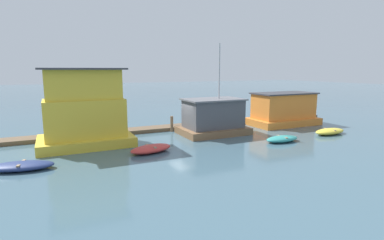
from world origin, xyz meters
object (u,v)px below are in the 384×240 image
dinghy_yellow (330,131)px  houseboat_yellow (85,111)px  houseboat_brown (213,118)px  dinghy_red (151,149)px  dinghy_teal (282,139)px  mooring_post_far_left (172,124)px  houseboat_orange (283,110)px  mooring_post_near_right (265,116)px  dinghy_navy (21,166)px

dinghy_yellow → houseboat_yellow: bearing=165.7°
houseboat_brown → dinghy_red: 7.30m
dinghy_teal → mooring_post_far_left: (-6.03, 6.92, 0.45)m
dinghy_teal → mooring_post_far_left: bearing=131.1°
houseboat_orange → mooring_post_near_right: (-1.07, 1.42, -0.70)m
houseboat_orange → dinghy_yellow: 5.29m
dinghy_red → mooring_post_near_right: 14.66m
dinghy_yellow → mooring_post_near_right: bearing=102.5°
houseboat_yellow → mooring_post_near_right: 17.31m
dinghy_navy → mooring_post_far_left: 12.41m
dinghy_navy → mooring_post_far_left: size_ratio=2.57×
dinghy_teal → dinghy_navy: bearing=176.6°
houseboat_orange → dinghy_red: bearing=-164.3°
dinghy_teal → dinghy_yellow: dinghy_yellow is taller
mooring_post_far_left → dinghy_teal: bearing=-48.9°
houseboat_orange → dinghy_navy: houseboat_orange is taller
dinghy_teal → dinghy_yellow: bearing=3.7°
dinghy_yellow → dinghy_teal: bearing=-176.3°
houseboat_yellow → dinghy_navy: 5.95m
dinghy_navy → dinghy_red: bearing=3.0°
houseboat_yellow → dinghy_teal: bearing=-21.1°
houseboat_yellow → dinghy_teal: houseboat_yellow is taller
houseboat_brown → dinghy_navy: 14.23m
houseboat_brown → dinghy_red: (-6.41, -3.31, -1.11)m
mooring_post_near_right → dinghy_teal: bearing=-119.6°
dinghy_navy → dinghy_yellow: dinghy_yellow is taller
houseboat_brown → dinghy_red: houseboat_brown is taller
dinghy_navy → dinghy_yellow: 22.31m
dinghy_red → mooring_post_near_right: mooring_post_near_right is taller
mooring_post_near_right → mooring_post_far_left: mooring_post_near_right is taller
dinghy_navy → mooring_post_near_right: (20.84, 5.93, 0.51)m
dinghy_yellow → mooring_post_far_left: (-11.40, 6.57, 0.43)m
houseboat_yellow → houseboat_orange: bearing=1.3°
dinghy_red → mooring_post_near_right: size_ratio=2.12×
houseboat_orange → mooring_post_far_left: bearing=172.6°
houseboat_orange → dinghy_red: 15.25m
dinghy_red → dinghy_navy: bearing=-177.0°
houseboat_orange → houseboat_yellow: bearing=-178.7°
houseboat_brown → dinghy_yellow: size_ratio=2.37×
houseboat_brown → mooring_post_far_left: 3.64m
dinghy_red → dinghy_yellow: (15.02, -1.03, 0.00)m
dinghy_yellow → mooring_post_near_right: mooring_post_near_right is taller
houseboat_yellow → mooring_post_near_right: houseboat_yellow is taller
houseboat_orange → mooring_post_near_right: bearing=127.1°
dinghy_red → houseboat_brown: bearing=27.3°
dinghy_navy → houseboat_brown: bearing=15.1°
houseboat_orange → mooring_post_near_right: size_ratio=4.50×
houseboat_yellow → dinghy_teal: 14.32m
houseboat_yellow → houseboat_brown: (9.98, -0.40, -1.06)m
houseboat_orange → dinghy_teal: (-5.00, -5.49, -1.21)m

